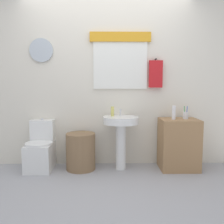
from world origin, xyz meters
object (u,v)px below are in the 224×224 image
object	(u,v)px
toilet	(41,150)
soap_bottle	(112,111)
wooden_cabinet	(179,144)
lotion_bottle	(174,113)
laundry_hamper	(81,151)
toothbrush_cup	(186,115)
pedestal_sink	(121,130)

from	to	relation	value
toilet	soap_bottle	bearing A→B (deg)	0.91
toilet	wooden_cabinet	xyz separation A→B (m)	(2.01, -0.03, 0.09)
soap_bottle	lotion_bottle	xyz separation A→B (m)	(0.87, -0.09, -0.01)
laundry_hamper	lotion_bottle	bearing A→B (deg)	-1.72
toilet	toothbrush_cup	xyz separation A→B (m)	(2.10, -0.01, 0.51)
toilet	lotion_bottle	world-z (taller)	lotion_bottle
soap_bottle	wooden_cabinet	bearing A→B (deg)	-2.97
laundry_hamper	soap_bottle	xyz separation A→B (m)	(0.46, 0.05, 0.58)
laundry_hamper	toothbrush_cup	xyz separation A→B (m)	(1.52, 0.02, 0.52)
laundry_hamper	lotion_bottle	size ratio (longest dim) A/B	2.69
soap_bottle	lotion_bottle	size ratio (longest dim) A/B	0.72
lotion_bottle	soap_bottle	bearing A→B (deg)	174.09
pedestal_sink	toothbrush_cup	size ratio (longest dim) A/B	4.17
toilet	soap_bottle	distance (m)	1.19
toilet	pedestal_sink	size ratio (longest dim) A/B	0.94
laundry_hamper	toothbrush_cup	bearing A→B (deg)	0.75
pedestal_sink	wooden_cabinet	world-z (taller)	pedestal_sink
pedestal_sink	toothbrush_cup	bearing A→B (deg)	1.22
laundry_hamper	lotion_bottle	xyz separation A→B (m)	(1.33, -0.04, 0.57)
pedestal_sink	soap_bottle	xyz separation A→B (m)	(-0.12, 0.05, 0.26)
laundry_hamper	toothbrush_cup	distance (m)	1.60
lotion_bottle	toothbrush_cup	xyz separation A→B (m)	(0.19, 0.06, -0.05)
toilet	toothbrush_cup	bearing A→B (deg)	-0.36
wooden_cabinet	toothbrush_cup	distance (m)	0.43
pedestal_sink	wooden_cabinet	size ratio (longest dim) A/B	1.05
laundry_hamper	lotion_bottle	world-z (taller)	lotion_bottle
wooden_cabinet	lotion_bottle	distance (m)	0.48
wooden_cabinet	soap_bottle	size ratio (longest dim) A/B	5.20
toilet	lotion_bottle	xyz separation A→B (m)	(1.92, -0.07, 0.56)
wooden_cabinet	soap_bottle	distance (m)	1.07
toothbrush_cup	laundry_hamper	bearing A→B (deg)	-179.25
pedestal_sink	soap_bottle	bearing A→B (deg)	157.38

